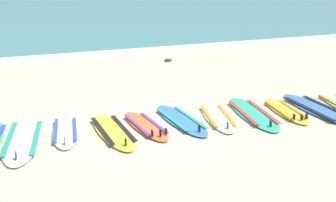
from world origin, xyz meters
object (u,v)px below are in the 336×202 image
surfboard_7 (253,113)px  surfboard_9 (317,109)px  surfboard_2 (65,131)px  surfboard_6 (218,117)px  surfboard_1 (23,139)px  surfboard_5 (181,120)px  surfboard_3 (113,131)px  surfboard_8 (285,111)px  surfboard_4 (145,126)px

surfboard_7 → surfboard_9: (1.45, -0.31, 0.00)m
surfboard_2 → surfboard_6: (3.01, -0.38, -0.00)m
surfboard_1 → surfboard_2: 0.78m
surfboard_5 → surfboard_1: bearing=177.5°
surfboard_3 → surfboard_9: size_ratio=0.86×
surfboard_1 → surfboard_8: 5.32m
surfboard_6 → surfboard_8: same height
surfboard_7 → surfboard_9: bearing=-12.1°
surfboard_3 → surfboard_8: size_ratio=1.16×
surfboard_3 → surfboard_8: same height
surfboard_3 → surfboard_6: 2.21m
surfboard_5 → surfboard_9: size_ratio=0.84×
surfboard_6 → surfboard_8: 1.53m
surfboard_3 → surfboard_4: same height
surfboard_1 → surfboard_4: 2.25m
surfboard_2 → surfboard_4: 1.50m
surfboard_4 → surfboard_9: bearing=-7.3°
surfboard_2 → surfboard_6: size_ratio=0.91×
surfboard_1 → surfboard_3: (1.58, -0.22, 0.00)m
surfboard_7 → surfboard_6: bearing=173.5°
surfboard_6 → surfboard_7: bearing=-6.5°
surfboard_4 → surfboard_8: bearing=-5.9°
surfboard_1 → surfboard_9: bearing=-6.3°
surfboard_9 → surfboard_8: bearing=166.6°
surfboard_3 → surfboard_5: size_ratio=1.02×
surfboard_5 → surfboard_7: same height
surfboard_4 → surfboard_7: 2.33m
surfboard_2 → surfboard_4: same height
surfboard_1 → surfboard_3: size_ratio=1.14×
surfboard_2 → surfboard_9: (5.24, -0.78, 0.00)m
surfboard_9 → surfboard_3: bearing=174.2°
surfboard_2 → surfboard_5: same height
surfboard_8 → surfboard_1: bearing=174.6°
surfboard_8 → surfboard_4: bearing=174.1°
surfboard_6 → surfboard_7: same height
surfboard_1 → surfboard_4: same height
surfboard_2 → surfboard_3: bearing=-22.5°
surfboard_2 → surfboard_9: same height
surfboard_2 → surfboard_6: bearing=-7.2°
surfboard_3 → surfboard_8: 3.73m
surfboard_4 → surfboard_9: size_ratio=0.73×
surfboard_2 → surfboard_8: 4.57m
surfboard_7 → surfboard_5: bearing=171.7°
surfboard_1 → surfboard_7: bearing=-4.5°
surfboard_2 → surfboard_3: size_ratio=0.86×
surfboard_3 → surfboard_8: bearing=-4.3°
surfboard_6 → surfboard_5: bearing=169.9°
surfboard_6 → surfboard_9: same height
surfboard_2 → surfboard_4: bearing=-11.4°
surfboard_4 → surfboard_6: 1.54m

